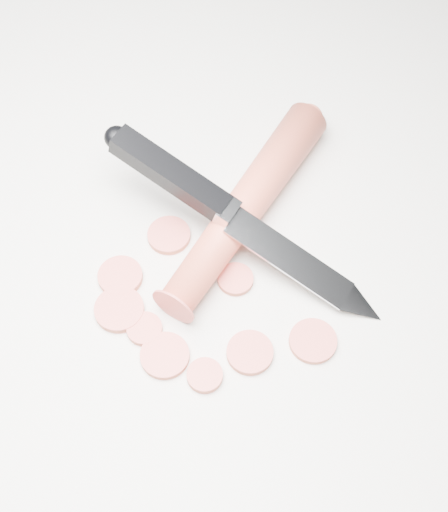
{
  "coord_description": "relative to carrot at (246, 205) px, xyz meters",
  "views": [
    {
      "loc": [
        0.03,
        -0.33,
        0.53
      ],
      "look_at": [
        0.04,
        -0.02,
        0.02
      ],
      "focal_mm": 50.0,
      "sensor_mm": 36.0,
      "label": 1
    }
  ],
  "objects": [
    {
      "name": "ground",
      "position": [
        -0.06,
        -0.03,
        -0.02
      ],
      "size": [
        2.4,
        2.4,
        0.0
      ],
      "primitive_type": "plane",
      "color": "silver",
      "rests_on": "ground"
    },
    {
      "name": "carrot_slice_6",
      "position": [
        -0.04,
        -0.15,
        -0.02
      ],
      "size": [
        0.03,
        0.03,
        0.01
      ],
      "primitive_type": "cylinder",
      "color": "#CE4C44",
      "rests_on": "ground"
    },
    {
      "name": "carrot",
      "position": [
        0.0,
        0.0,
        0.0
      ],
      "size": [
        0.15,
        0.21,
        0.03
      ],
      "primitive_type": "cylinder",
      "rotation": [
        1.57,
        0.0,
        -0.56
      ],
      "color": "#CD4732",
      "rests_on": "ground"
    },
    {
      "name": "carrot_slice_1",
      "position": [
        -0.07,
        -0.13,
        -0.02
      ],
      "size": [
        0.04,
        0.04,
        0.01
      ],
      "primitive_type": "cylinder",
      "color": "#CE4C44",
      "rests_on": "ground"
    },
    {
      "name": "carrot_slice_7",
      "position": [
        -0.0,
        -0.13,
        -0.02
      ],
      "size": [
        0.04,
        0.04,
        0.01
      ],
      "primitive_type": "cylinder",
      "color": "#CE4C44",
      "rests_on": "ground"
    },
    {
      "name": "carrot_slice_0",
      "position": [
        -0.11,
        -0.06,
        -0.02
      ],
      "size": [
        0.04,
        0.04,
        0.01
      ],
      "primitive_type": "cylinder",
      "color": "#CE4C44",
      "rests_on": "ground"
    },
    {
      "name": "carrot_slice_5",
      "position": [
        -0.11,
        -0.09,
        -0.02
      ],
      "size": [
        0.04,
        0.04,
        0.01
      ],
      "primitive_type": "cylinder",
      "color": "#CE4C44",
      "rests_on": "ground"
    },
    {
      "name": "carrot_slice_4",
      "position": [
        0.05,
        -0.12,
        -0.02
      ],
      "size": [
        0.04,
        0.04,
        0.01
      ],
      "primitive_type": "cylinder",
      "color": "#CE4C44",
      "rests_on": "ground"
    },
    {
      "name": "carrot_slice_8",
      "position": [
        -0.09,
        -0.11,
        -0.02
      ],
      "size": [
        0.03,
        0.03,
        0.01
      ],
      "primitive_type": "cylinder",
      "color": "#CE4C44",
      "rests_on": "ground"
    },
    {
      "name": "carrot_slice_2",
      "position": [
        -0.07,
        -0.02,
        -0.02
      ],
      "size": [
        0.04,
        0.04,
        0.01
      ],
      "primitive_type": "cylinder",
      "color": "#CE4C44",
      "rests_on": "ground"
    },
    {
      "name": "carrot_slice_3",
      "position": [
        -0.01,
        -0.06,
        -0.02
      ],
      "size": [
        0.03,
        0.03,
        0.01
      ],
      "primitive_type": "cylinder",
      "color": "#CE4C44",
      "rests_on": "ground"
    },
    {
      "name": "kitchen_knife",
      "position": [
        -0.0,
        -0.03,
        0.02
      ],
      "size": [
        0.24,
        0.17,
        0.08
      ],
      "primitive_type": null,
      "color": "silver",
      "rests_on": "ground"
    }
  ]
}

